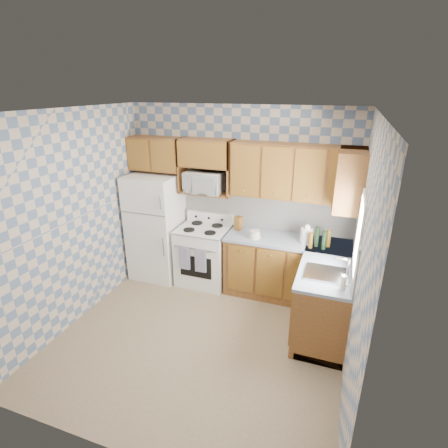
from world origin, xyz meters
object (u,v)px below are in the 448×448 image
(refrigerator, at_px, (156,227))
(stove_body, at_px, (204,256))
(microwave, at_px, (204,182))
(electric_kettle, at_px, (307,236))

(refrigerator, xyz_separation_m, stove_body, (0.80, 0.03, -0.39))
(microwave, xyz_separation_m, electric_kettle, (1.55, -0.14, -0.58))
(stove_body, distance_m, microwave, 1.16)
(refrigerator, relative_size, electric_kettle, 7.84)
(stove_body, relative_size, electric_kettle, 4.20)
(refrigerator, relative_size, microwave, 3.00)
(stove_body, bearing_deg, microwave, 96.48)
(refrigerator, bearing_deg, stove_body, 1.78)
(refrigerator, xyz_separation_m, electric_kettle, (2.34, -0.00, 0.19))
(refrigerator, height_order, stove_body, refrigerator)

